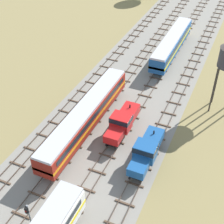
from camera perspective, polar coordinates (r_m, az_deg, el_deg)
ground_plane at (r=54.82m, az=3.53°, el=3.67°), size 480.00×480.00×0.00m
ballast_bed at (r=54.82m, az=3.53°, el=3.67°), size 18.77×176.00×0.01m
track_far_left at (r=57.98m, az=-2.97°, el=5.94°), size 2.40×126.00×0.29m
track_left at (r=56.25m, az=1.55°, el=4.88°), size 2.40×126.00×0.29m
track_centre_left at (r=54.91m, az=6.31°, el=3.72°), size 2.40×126.00×0.29m
track_centre at (r=53.98m, az=11.26°, el=2.49°), size 2.40×126.00×0.29m
shunter_loco_centre_near at (r=41.10m, az=6.04°, el=-6.79°), size 2.74×8.46×3.10m
passenger_coach_left_mid at (r=45.43m, az=-4.59°, el=-0.55°), size 2.96×22.00×3.80m
shunter_loco_centre_left_midfar at (r=45.11m, az=1.80°, el=-1.74°), size 2.74×8.46×3.10m
diesel_railcar_centre_left_far at (r=65.60m, az=10.50°, el=11.82°), size 2.96×20.50×3.80m
signal_post_near at (r=34.64m, az=-14.39°, el=-17.31°), size 0.28×0.47×4.58m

